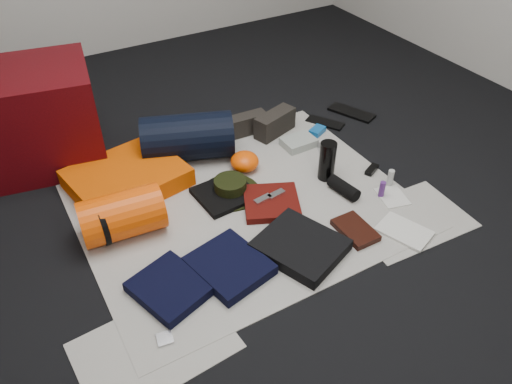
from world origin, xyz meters
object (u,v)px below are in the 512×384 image
red_cabinet (34,118)px  stuff_sack (122,215)px  navy_duffel (188,137)px  sleeping_pad (127,178)px  compact_camera (326,147)px  paperback_book (355,230)px  water_bottle (327,161)px

red_cabinet → stuff_sack: size_ratio=1.73×
red_cabinet → navy_duffel: (0.72, -0.39, -0.14)m
sleeping_pad → compact_camera: bearing=-13.1°
red_cabinet → stuff_sack: red_cabinet is taller
compact_camera → paperback_book: compact_camera is taller
stuff_sack → navy_duffel: 0.68m
compact_camera → paperback_book: bearing=-93.8°
stuff_sack → compact_camera: stuff_sack is taller
red_cabinet → compact_camera: red_cabinet is taller
navy_duffel → stuff_sack: bearing=-119.8°
navy_duffel → water_bottle: navy_duffel is taller
navy_duffel → water_bottle: 0.79m
compact_camera → stuff_sack: bearing=-154.8°
stuff_sack → water_bottle: bearing=-6.6°
red_cabinet → paperback_book: 1.81m
navy_duffel → water_bottle: size_ratio=2.28×
paperback_book → red_cabinet: bearing=130.3°
stuff_sack → red_cabinet: bearing=103.2°
water_bottle → stuff_sack: bearing=173.4°
navy_duffel → paperback_book: bearing=-45.7°
compact_camera → paperback_book: 0.70m
paperback_book → sleeping_pad: bearing=133.0°
sleeping_pad → paperback_book: 1.22m
stuff_sack → water_bottle: 1.09m
stuff_sack → compact_camera: bearing=4.0°
compact_camera → water_bottle: bearing=-105.9°
sleeping_pad → water_bottle: bearing=-26.3°
red_cabinet → navy_duffel: 0.83m
navy_duffel → compact_camera: size_ratio=5.21×
stuff_sack → water_bottle: (1.09, -0.13, -0.00)m
red_cabinet → water_bottle: (1.28, -0.95, -0.16)m
stuff_sack → paperback_book: (0.95, -0.55, -0.10)m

